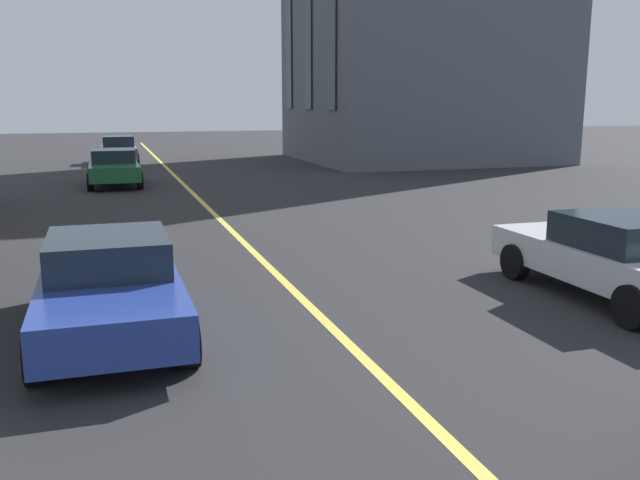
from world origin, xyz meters
TOP-DOWN VIEW (x-y plane):
  - lane_centre_line at (20.00, 0.00)m, footprint 80.00×0.16m
  - car_green_oncoming at (31.90, 2.56)m, footprint 4.40×1.95m
  - car_grey_parked_a at (41.81, 2.12)m, footprint 3.90×1.89m
  - car_white_parked_b at (13.46, -4.90)m, footprint 4.40×1.95m
  - car_blue_mid at (14.05, 2.97)m, footprint 4.40×1.95m

SIDE VIEW (x-z plane):
  - lane_centre_line at x=20.00m, z-range 0.00..0.01m
  - car_grey_parked_a at x=41.81m, z-range 0.00..1.40m
  - car_green_oncoming at x=31.90m, z-range 0.02..1.39m
  - car_white_parked_b at x=13.46m, z-range 0.02..1.39m
  - car_blue_mid at x=14.05m, z-range 0.02..1.39m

